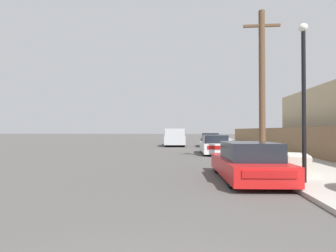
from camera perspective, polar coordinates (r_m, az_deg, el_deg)
The scene contains 9 objects.
sidewalk_curb at distance 25.60m, azimuth 16.37°, elevation -4.48°, with size 4.20×63.00×0.12m, color #ADA89E.
discarded_fridge at distance 10.38m, azimuth 26.37°, elevation -7.49°, with size 1.10×1.70×0.74m.
parked_sports_car_red at distance 9.29m, azimuth 16.94°, elevation -7.64°, with size 2.08×4.41×1.29m.
car_parked_mid at distance 18.66m, azimuth 10.08°, elevation -4.13°, with size 1.94×4.16×1.33m.
car_parked_far at distance 27.07m, azimuth 9.13°, elevation -3.07°, with size 1.98×4.09×1.37m.
pickup_truck at distance 27.64m, azimuth 1.50°, elevation -2.46°, with size 2.44×5.87×1.83m.
utility_pole at distance 14.05m, azimuth 19.79°, elevation 8.67°, with size 1.80×0.31×7.56m.
street_lamp at distance 8.94m, azimuth 27.45°, elevation 6.98°, with size 0.26×0.26×4.79m.
wooden_fence at distance 24.12m, azimuth 21.82°, elevation -2.46°, with size 0.08×39.27×1.74m, color brown.
Camera 1 is at (0.39, -1.57, 1.69)m, focal length 28.00 mm.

